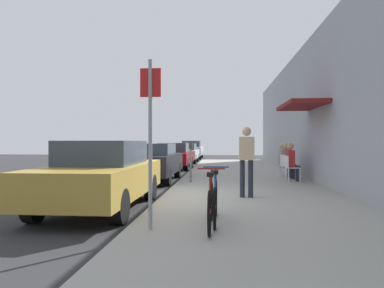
% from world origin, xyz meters
% --- Properties ---
extents(ground_plane, '(60.00, 60.00, 0.00)m').
position_xyz_m(ground_plane, '(0.00, 0.00, 0.00)').
color(ground_plane, '#2D2D30').
extents(sidewalk_slab, '(4.50, 32.00, 0.12)m').
position_xyz_m(sidewalk_slab, '(2.25, 2.00, 0.06)').
color(sidewalk_slab, '#9E9B93').
rests_on(sidewalk_slab, ground_plane).
extents(building_facade, '(1.40, 32.00, 5.06)m').
position_xyz_m(building_facade, '(4.64, 2.00, 2.53)').
color(building_facade, '#999EA8').
rests_on(building_facade, ground_plane).
extents(parked_car_0, '(1.80, 4.40, 1.48)m').
position_xyz_m(parked_car_0, '(-1.10, -1.29, 0.76)').
color(parked_car_0, '#A58433').
rests_on(parked_car_0, ground_plane).
extents(parked_car_1, '(1.80, 4.40, 1.39)m').
position_xyz_m(parked_car_1, '(-1.10, 4.20, 0.73)').
color(parked_car_1, black).
rests_on(parked_car_1, ground_plane).
extents(parked_car_2, '(1.80, 4.40, 1.39)m').
position_xyz_m(parked_car_2, '(-1.10, 10.31, 0.72)').
color(parked_car_2, maroon).
rests_on(parked_car_2, ground_plane).
extents(parked_car_3, '(1.80, 4.40, 1.32)m').
position_xyz_m(parked_car_3, '(-1.10, 15.77, 0.70)').
color(parked_car_3, '#B7B7BC').
rests_on(parked_car_3, ground_plane).
extents(parked_car_4, '(1.80, 4.40, 1.52)m').
position_xyz_m(parked_car_4, '(-1.10, 21.61, 0.78)').
color(parked_car_4, '#B7B7BC').
rests_on(parked_car_4, ground_plane).
extents(parking_meter, '(0.12, 0.10, 1.32)m').
position_xyz_m(parking_meter, '(0.45, 2.99, 0.89)').
color(parking_meter, slate).
rests_on(parking_meter, sidewalk_slab).
extents(street_sign, '(0.32, 0.06, 2.60)m').
position_xyz_m(street_sign, '(0.40, -3.46, 1.64)').
color(street_sign, gray).
rests_on(street_sign, sidewalk_slab).
extents(bicycle_0, '(0.46, 1.71, 0.90)m').
position_xyz_m(bicycle_0, '(1.32, -3.30, 0.48)').
color(bicycle_0, black).
rests_on(bicycle_0, sidewalk_slab).
extents(bicycle_1, '(0.46, 1.71, 0.90)m').
position_xyz_m(bicycle_1, '(1.38, -2.90, 0.48)').
color(bicycle_1, black).
rests_on(bicycle_1, sidewalk_slab).
extents(cafe_chair_0, '(0.47, 0.47, 0.87)m').
position_xyz_m(cafe_chair_0, '(3.79, 3.46, 0.62)').
color(cafe_chair_0, silver).
rests_on(cafe_chair_0, sidewalk_slab).
extents(seated_patron_0, '(0.45, 0.38, 1.29)m').
position_xyz_m(seated_patron_0, '(3.85, 3.47, 0.82)').
color(seated_patron_0, '#232838').
rests_on(seated_patron_0, sidewalk_slab).
extents(cafe_chair_1, '(0.53, 0.53, 0.87)m').
position_xyz_m(cafe_chair_1, '(3.79, 4.25, 0.62)').
color(cafe_chair_1, silver).
rests_on(cafe_chair_1, sidewalk_slab).
extents(seated_patron_1, '(0.49, 0.44, 1.29)m').
position_xyz_m(seated_patron_1, '(3.85, 4.27, 0.82)').
color(seated_patron_1, '#232838').
rests_on(seated_patron_1, sidewalk_slab).
extents(cafe_chair_2, '(0.55, 0.55, 0.87)m').
position_xyz_m(cafe_chair_2, '(3.79, 5.14, 0.62)').
color(cafe_chair_2, silver).
rests_on(cafe_chair_2, sidewalk_slab).
extents(seated_patron_2, '(0.51, 0.46, 1.29)m').
position_xyz_m(seated_patron_2, '(3.85, 5.12, 0.82)').
color(seated_patron_2, '#232838').
rests_on(seated_patron_2, sidewalk_slab).
extents(pedestrian_standing, '(0.36, 0.22, 1.70)m').
position_xyz_m(pedestrian_standing, '(2.08, -0.16, 1.12)').
color(pedestrian_standing, '#232838').
rests_on(pedestrian_standing, sidewalk_slab).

